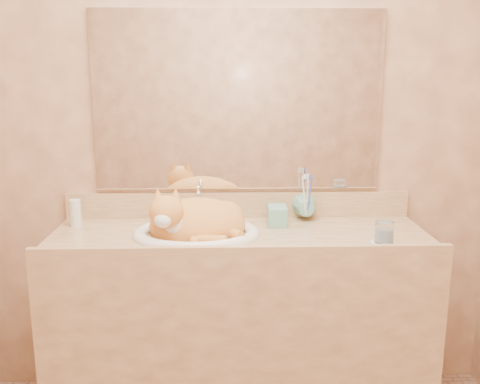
{
  "coord_description": "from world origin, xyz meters",
  "views": [
    {
      "loc": [
        -0.06,
        -1.44,
        1.52
      ],
      "look_at": [
        0.0,
        0.7,
        1.04
      ],
      "focal_mm": 40.0,
      "sensor_mm": 36.0,
      "label": 1
    }
  ],
  "objects_px": {
    "sink_basin": "(196,217)",
    "cat": "(194,219)",
    "soap_dispenser": "(278,208)",
    "water_glass": "(384,232)",
    "toothbrush_cup": "(307,210)",
    "vanity_counter": "(240,326)"
  },
  "relations": [
    {
      "from": "toothbrush_cup",
      "to": "cat",
      "type": "bearing_deg",
      "value": -161.04
    },
    {
      "from": "soap_dispenser",
      "to": "water_glass",
      "type": "bearing_deg",
      "value": -28.57
    },
    {
      "from": "cat",
      "to": "toothbrush_cup",
      "type": "bearing_deg",
      "value": 19.39
    },
    {
      "from": "soap_dispenser",
      "to": "toothbrush_cup",
      "type": "relative_size",
      "value": 1.53
    },
    {
      "from": "vanity_counter",
      "to": "toothbrush_cup",
      "type": "distance_m",
      "value": 0.6
    },
    {
      "from": "vanity_counter",
      "to": "cat",
      "type": "distance_m",
      "value": 0.53
    },
    {
      "from": "vanity_counter",
      "to": "soap_dispenser",
      "type": "distance_m",
      "value": 0.55
    },
    {
      "from": "cat",
      "to": "vanity_counter",
      "type": "bearing_deg",
      "value": 2.92
    },
    {
      "from": "sink_basin",
      "to": "cat",
      "type": "relative_size",
      "value": 1.26
    },
    {
      "from": "cat",
      "to": "soap_dispenser",
      "type": "distance_m",
      "value": 0.37
    },
    {
      "from": "cat",
      "to": "water_glass",
      "type": "height_order",
      "value": "cat"
    },
    {
      "from": "cat",
      "to": "toothbrush_cup",
      "type": "distance_m",
      "value": 0.53
    },
    {
      "from": "sink_basin",
      "to": "cat",
      "type": "xyz_separation_m",
      "value": [
        -0.01,
        0.01,
        -0.01
      ]
    },
    {
      "from": "vanity_counter",
      "to": "sink_basin",
      "type": "xyz_separation_m",
      "value": [
        -0.18,
        -0.02,
        0.51
      ]
    },
    {
      "from": "toothbrush_cup",
      "to": "water_glass",
      "type": "bearing_deg",
      "value": -52.14
    },
    {
      "from": "sink_basin",
      "to": "cat",
      "type": "bearing_deg",
      "value": 149.34
    },
    {
      "from": "sink_basin",
      "to": "toothbrush_cup",
      "type": "height_order",
      "value": "sink_basin"
    },
    {
      "from": "soap_dispenser",
      "to": "water_glass",
      "type": "distance_m",
      "value": 0.46
    },
    {
      "from": "soap_dispenser",
      "to": "water_glass",
      "type": "height_order",
      "value": "soap_dispenser"
    },
    {
      "from": "vanity_counter",
      "to": "water_glass",
      "type": "distance_m",
      "value": 0.76
    },
    {
      "from": "sink_basin",
      "to": "toothbrush_cup",
      "type": "distance_m",
      "value": 0.53
    },
    {
      "from": "soap_dispenser",
      "to": "toothbrush_cup",
      "type": "xyz_separation_m",
      "value": [
        0.14,
        0.09,
        -0.04
      ]
    }
  ]
}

